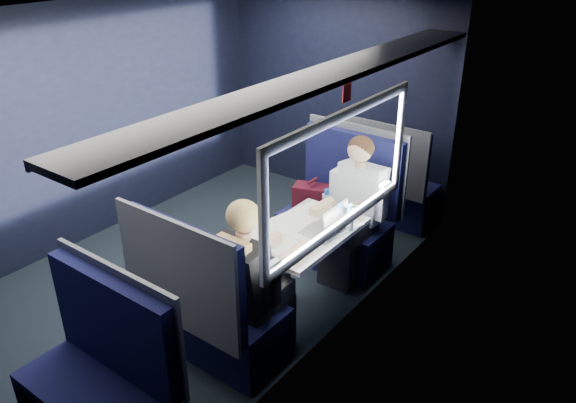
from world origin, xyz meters
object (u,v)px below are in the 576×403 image
Objects in this scene: seat_bay_far at (209,311)px; woman at (250,275)px; seat_bay_near at (338,217)px; bottle_small at (350,219)px; laptop at (329,225)px; cup at (342,215)px; seat_row_front at (385,186)px; man at (355,203)px; table at (301,239)px; seat_row_back at (101,388)px.

seat_bay_far is 0.95× the size of woman.
bottle_small is (0.49, -0.65, 0.42)m from seat_bay_near.
laptop is 3.64× the size of cup.
seat_row_front is 5.21× the size of bottle_small.
woman is 0.96m from bottle_small.
man is (0.25, 1.57, 0.30)m from seat_bay_far.
seat_bay_near is 0.95× the size of man.
bottle_small reaches higher than table.
seat_bay_far is 1.11m from laptop.
seat_row_back is 3.39× the size of laptop.
man reaches higher than seat_bay_far.
seat_row_back is 1.16m from woman.
cup is (0.10, 1.03, 0.06)m from woman.
man is at bearing -77.17° from seat_row_front.
seat_row_back is 2.12m from bottle_small.
woman reaches higher than table.
laptop is at bearing -82.90° from cup.
seat_row_back is (-0.18, -1.80, -0.25)m from table.
man reaches higher than bottle_small.
seat_bay_near reaches higher than seat_row_back.
seat_bay_near is at bearing 99.45° from woman.
woman is at bearing -80.55° from seat_bay_near.
cup is at bearing -76.57° from seat_row_front.
table is at bearing -77.36° from seat_bay_near.
table is at bearing -95.52° from man.
table is 0.86× the size of seat_row_back.
seat_row_back reaches higher than laptop.
seat_row_front is at bearing 90.00° from seat_row_back.
seat_bay_far is 1.09× the size of seat_row_back.
seat_row_back reaches higher than cup.
woman is (0.25, 0.17, 0.31)m from seat_bay_far.
seat_bay_far is at bearing -146.18° from woman.
man reaches higher than laptop.
seat_bay_near reaches higher than laptop.
cup is (0.37, -0.55, 0.36)m from seat_bay_near.
table is 0.71m from woman.
seat_bay_far is 0.95× the size of man.
woman is at bearing -103.93° from bottle_small.
man reaches higher than seat_bay_near.
cup is (0.17, 0.32, 0.12)m from table.
laptop is (0.38, -1.71, 0.40)m from seat_row_front.
seat_row_front reaches higher than laptop.
seat_row_back is at bearing -89.72° from seat_bay_near.
cup reaches higher than table.
man is at bearing 84.48° from table.
seat_row_front is at bearing 95.80° from table.
bottle_small is (0.23, 0.93, 0.11)m from woman.
seat_row_front is (0.01, 0.93, -0.01)m from seat_bay_near.
seat_bay_near and seat_bay_far have the same top height.
man is 0.54m from bottle_small.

